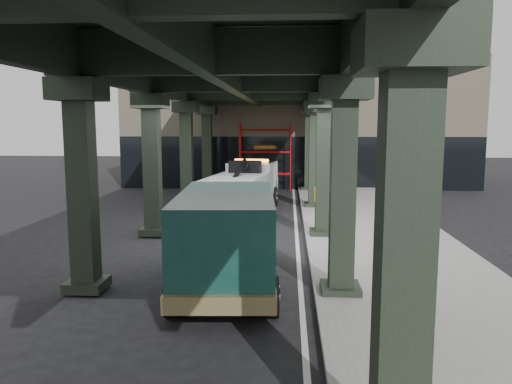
% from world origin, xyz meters
% --- Properties ---
extents(ground, '(90.00, 90.00, 0.00)m').
position_xyz_m(ground, '(0.00, 0.00, 0.00)').
color(ground, black).
rests_on(ground, ground).
extents(sidewalk, '(5.00, 40.00, 0.15)m').
position_xyz_m(sidewalk, '(4.50, 2.00, 0.07)').
color(sidewalk, gray).
rests_on(sidewalk, ground).
extents(lane_stripe, '(0.12, 38.00, 0.01)m').
position_xyz_m(lane_stripe, '(1.70, 2.00, 0.01)').
color(lane_stripe, silver).
rests_on(lane_stripe, ground).
extents(viaduct, '(7.40, 32.00, 6.40)m').
position_xyz_m(viaduct, '(-0.40, 2.00, 5.46)').
color(viaduct, black).
rests_on(viaduct, ground).
extents(building, '(22.00, 10.00, 8.00)m').
position_xyz_m(building, '(2.00, 20.00, 4.00)').
color(building, '#C6B793').
rests_on(building, ground).
extents(scaffolding, '(3.08, 0.88, 4.00)m').
position_xyz_m(scaffolding, '(0.00, 14.64, 2.11)').
color(scaffolding, red).
rests_on(scaffolding, ground).
extents(tow_truck, '(3.07, 7.66, 2.45)m').
position_xyz_m(tow_truck, '(-0.59, 6.62, 1.19)').
color(tow_truck, black).
rests_on(tow_truck, ground).
extents(towed_van, '(2.68, 6.02, 2.39)m').
position_xyz_m(towed_van, '(-0.09, -3.47, 1.28)').
color(towed_van, '#103C36').
rests_on(towed_van, ground).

